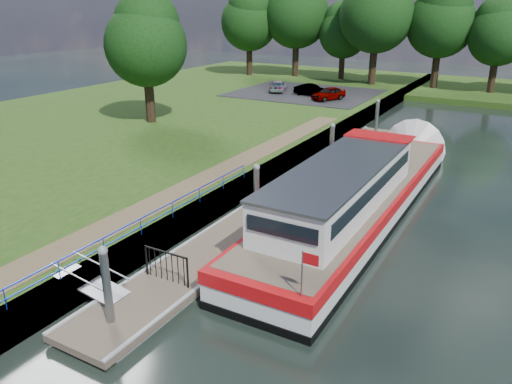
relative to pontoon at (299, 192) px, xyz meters
The scene contains 16 objects.
ground 13.00m from the pontoon, 90.00° to the right, with size 160.00×160.00×0.00m, color black.
riverbank 18.11m from the pontoon, behind, with size 32.00×90.00×0.78m, color #254413.
bank_edge 3.25m from the pontoon, 141.89° to the left, with size 1.10×90.00×0.78m, color #473D2D.
footpath 6.69m from the pontoon, 131.35° to the right, with size 1.60×40.00×0.05m, color brown.
carpark 27.32m from the pontoon, 113.75° to the left, with size 14.00×12.00×0.06m, color black.
blue_fence 10.43m from the pontoon, 105.38° to the right, with size 0.04×18.04×0.72m.
pontoon is the anchor object (origin of this frame).
mooring_piles 1.10m from the pontoon, ahead, with size 0.30×27.30×3.55m.
gangway 12.64m from the pontoon, 98.42° to the right, with size 2.58×1.00×0.92m.
gate_panel 10.84m from the pontoon, 90.00° to the right, with size 1.85×0.05×1.15m.
barge 3.78m from the pontoon, 11.53° to the right, with size 4.36×21.15×4.78m.
horizon_trees 36.55m from the pontoon, 92.58° to the left, with size 54.38×10.03×12.87m.
bank_tree_a 18.78m from the pontoon, 156.11° to the left, with size 6.12×6.12×9.72m.
car_a 23.49m from the pontoon, 108.13° to the left, with size 1.44×3.58×1.22m, color #999999.
car_b 25.61m from the pontoon, 112.29° to the left, with size 1.20×3.43×1.13m, color #999999.
car_c 27.95m from the pontoon, 119.45° to the left, with size 1.52×3.73×1.08m, color #999999.
Camera 1 is at (10.17, -9.46, 9.47)m, focal length 35.00 mm.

